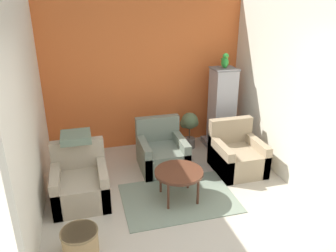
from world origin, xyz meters
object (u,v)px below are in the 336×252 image
Objects in this scene: parrot at (225,61)px; potted_plant at (189,125)px; coffee_table at (179,174)px; wicker_basket at (80,241)px; birdcage at (222,111)px; armchair_right at (237,155)px; armchair_middle at (162,153)px; armchair_left at (81,184)px.

parrot is 1.33m from potted_plant.
coffee_table reaches higher than wicker_basket.
potted_plant reaches higher than coffee_table.
coffee_table is 0.45× the size of birdcage.
birdcage reaches higher than coffee_table.
armchair_middle is (-1.18, 0.41, 0.00)m from armchair_right.
birdcage is 3.52m from wicker_basket.
coffee_table is at bearing -13.77° from armchair_left.
coffee_table is at bearing -113.74° from potted_plant.
wicker_basket is at bearing -140.39° from birdcage.
armchair_middle is 2.18m from wicker_basket.
armchair_right is 1.68m from parrot.
birdcage reaches higher than armchair_middle.
armchair_right is 1.05m from birdcage.
armchair_middle is at bearing 50.59° from wicker_basket.
parrot is at bearing -5.83° from potted_plant.
armchair_middle is 1.48m from birdcage.
parrot is (2.64, 1.17, 1.38)m from armchair_left.
armchair_right is at bearing 26.46° from wicker_basket.
parrot is (1.29, 1.50, 1.24)m from coffee_table.
armchair_left reaches higher than potted_plant.
armchair_middle is at bearing 90.20° from coffee_table.
armchair_left is 1.00× the size of armchair_middle.
wicker_basket is (-0.04, -1.05, -0.10)m from armchair_left.
potted_plant is 3.09m from wicker_basket.
birdcage is 0.93m from parrot.
potted_plant is (0.69, 1.56, 0.05)m from coffee_table.
armchair_left is (-1.34, 0.33, -0.14)m from coffee_table.
birdcage is (1.29, 1.50, 0.31)m from coffee_table.
birdcage reaches higher than armchair_left.
armchair_middle is at bearing -157.47° from parrot.
armchair_left is 1.00× the size of armchair_right.
potted_plant is at bearing 174.17° from parrot.
coffee_table is 2.52× the size of parrot.
potted_plant is (-0.49, 1.01, 0.19)m from armchair_right.
birdcage is 0.66m from potted_plant.
armchair_left is at bearing 166.23° from coffee_table.
armchair_right is at bearing -97.35° from birdcage.
potted_plant is (-0.61, 0.06, -1.19)m from parrot.
parrot reaches higher than potted_plant.
potted_plant is at bearing 47.78° from wicker_basket.
wicker_basket is (-2.07, -2.28, -0.30)m from potted_plant.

